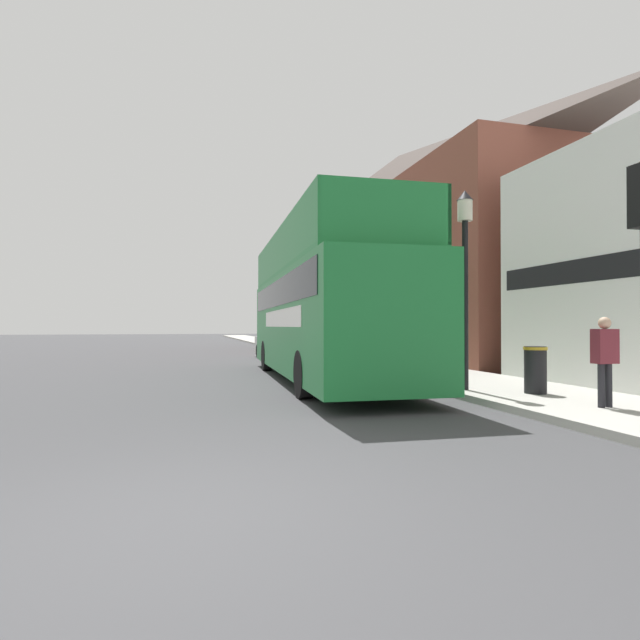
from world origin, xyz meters
name	(u,v)px	position (x,y,z in m)	size (l,w,h in m)	color
ground_plane	(183,358)	(0.00, 21.00, 0.00)	(144.00, 144.00, 0.00)	#3D3D3F
sidewalk	(344,357)	(7.19, 18.00, 0.07)	(3.26, 108.00, 0.14)	#ADAAA3
brick_terrace_rear	(399,254)	(11.83, 22.17, 5.63)	(6.00, 25.26, 11.26)	brown
tour_bus	(321,313)	(3.77, 9.56, 1.88)	(3.02, 11.40, 4.16)	#1E7A38
parked_car_ahead_of_bus	(282,343)	(4.43, 18.85, 0.73)	(1.99, 4.19, 1.58)	silver
pedestrian_second	(605,353)	(7.01, 2.93, 1.07)	(0.41, 0.22, 1.55)	#232328
lamp_post_nearest	(465,251)	(5.97, 5.63, 3.17)	(0.35, 0.35, 4.36)	black
lamp_post_second	(348,271)	(5.94, 13.68, 3.61)	(0.35, 0.35, 5.07)	black
litter_bin	(535,368)	(7.05, 4.74, 0.65)	(0.48, 0.48, 0.97)	black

